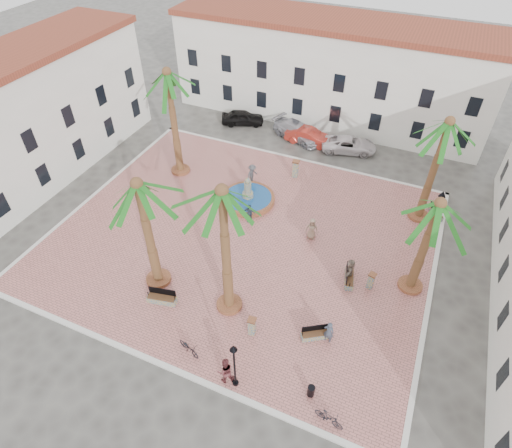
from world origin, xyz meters
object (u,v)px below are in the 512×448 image
object	(u,v)px
bollard_se	(252,326)
car_black	(243,117)
palm_sw	(140,196)
bench_se	(315,335)
fountain	(248,198)
bench_ne	(436,213)
pedestrian_east	(350,270)
pedestrian_north	(252,174)
bollard_n	(296,168)
cyclist_a	(329,332)
palm_ne	(446,133)
bicycle_a	(189,348)
bench_e	(349,278)
car_silver	(298,131)
bollard_e	(371,281)
car_white	(349,145)
pedestrian_fountain_b	(249,213)
litter_bin	(311,391)
palm_nw	(168,84)
palm_e	(436,215)
lamppost_s	(234,359)
bicycle_b	(329,418)
pedestrian_fountain_a	(312,229)
bench_s	(162,299)
cyclist_b	(225,370)
palm_s	(223,205)

from	to	relation	value
bollard_se	car_black	size ratio (longest dim) A/B	0.31
palm_sw	bench_se	size ratio (longest dim) A/B	5.00
fountain	bench_ne	bearing A→B (deg)	16.68
fountain	pedestrian_east	bearing A→B (deg)	-26.79
pedestrian_north	pedestrian_east	size ratio (longest dim) A/B	1.05
bollard_n	cyclist_a	xyz separation A→B (m)	(7.07, -14.30, 0.00)
palm_ne	bicycle_a	world-z (taller)	palm_ne
bicycle_a	pedestrian_east	xyz separation A→B (m)	(6.72, 8.79, 0.44)
bollard_n	bicycle_a	distance (m)	18.09
bench_e	car_silver	distance (m)	18.07
bollard_e	cyclist_a	bearing A→B (deg)	-105.65
car_white	bench_e	bearing A→B (deg)	-179.88
bicycle_a	bench_e	bearing A→B (deg)	-19.19
pedestrian_fountain_b	litter_bin	bearing A→B (deg)	-61.51
palm_nw	palm_e	world-z (taller)	palm_nw
palm_e	lamppost_s	size ratio (longest dim) A/B	2.00
fountain	bicycle_a	world-z (taller)	fountain
fountain	bench_se	world-z (taller)	fountain
palm_ne	car_black	distance (m)	20.90
bicycle_a	bench_se	bearing A→B (deg)	-39.64
bicycle_b	car_black	bearing A→B (deg)	44.71
bollard_n	car_white	size ratio (longest dim) A/B	0.32
palm_nw	bollard_e	distance (m)	20.10
palm_nw	car_silver	xyz separation A→B (m)	(7.31, 9.38, -7.19)
palm_ne	pedestrian_east	world-z (taller)	palm_ne
palm_sw	bench_ne	bearing A→B (deg)	41.56
bicycle_b	pedestrian_fountain_a	size ratio (longest dim) A/B	0.89
pedestrian_north	car_black	size ratio (longest dim) A/B	0.42
palm_nw	bench_ne	bearing A→B (deg)	7.46
palm_e	bench_ne	distance (m)	9.79
bollard_e	cyclist_a	size ratio (longest dim) A/B	0.77
bench_se	car_black	distance (m)	25.42
lamppost_s	pedestrian_north	xyz separation A→B (m)	(-6.37, 16.45, -1.55)
bench_s	cyclist_b	distance (m)	6.65
palm_nw	cyclist_a	xyz separation A→B (m)	(16.35, -11.09, -6.99)
bollard_n	pedestrian_fountain_b	size ratio (longest dim) A/B	1.00
bench_ne	lamppost_s	bearing A→B (deg)	127.15
bicycle_b	car_silver	bearing A→B (deg)	34.46
palm_s	bollard_se	xyz separation A→B (m)	(2.07, -1.24, -7.26)
bench_e	cyclist_b	xyz separation A→B (m)	(-4.20, -9.27, 0.65)
palm_ne	bench_se	world-z (taller)	palm_ne
pedestrian_fountain_a	palm_ne	bearing A→B (deg)	23.77
bench_s	bollard_n	bearing A→B (deg)	66.92
pedestrian_fountain_a	pedestrian_fountain_b	world-z (taller)	pedestrian_fountain_a
bench_ne	bollard_se	xyz separation A→B (m)	(-8.46, -15.09, 0.44)
palm_s	bench_s	world-z (taller)	palm_s
fountain	bench_e	bearing A→B (deg)	-27.50
fountain	palm_ne	bearing A→B (deg)	15.24
bench_s	bollard_se	distance (m)	6.00
litter_bin	pedestrian_fountain_a	size ratio (longest dim) A/B	0.42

